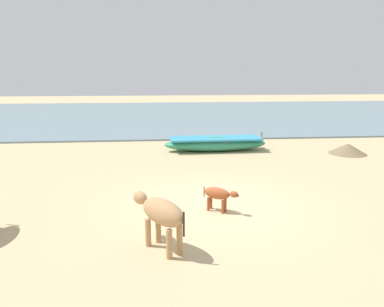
% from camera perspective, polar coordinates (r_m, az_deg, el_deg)
% --- Properties ---
extents(ground, '(80.00, 80.00, 0.00)m').
position_cam_1_polar(ground, '(8.97, 3.41, -8.27)').
color(ground, tan).
extents(sea_water, '(60.00, 20.00, 0.08)m').
position_cam_1_polar(sea_water, '(27.02, -2.33, 6.11)').
color(sea_water, slate).
rests_on(sea_water, ground).
extents(fishing_boat_1, '(4.21, 1.20, 0.75)m').
position_cam_1_polar(fishing_boat_1, '(14.97, 3.70, 1.58)').
color(fishing_boat_1, '#338C66').
rests_on(fishing_boat_1, ground).
extents(calf_far_rust, '(0.81, 0.65, 0.58)m').
position_cam_1_polar(calf_far_rust, '(8.54, 4.12, -6.39)').
color(calf_far_rust, '#9E4C28').
rests_on(calf_far_rust, ground).
extents(cow_second_adult_tan, '(1.13, 1.34, 0.98)m').
position_cam_1_polar(cow_second_adult_tan, '(6.71, -4.84, -9.29)').
color(cow_second_adult_tan, tan).
rests_on(cow_second_adult_tan, ground).
extents(debris_pile_0, '(1.73, 1.73, 0.41)m').
position_cam_1_polar(debris_pile_0, '(15.67, 23.21, 0.71)').
color(debris_pile_0, '#7A6647').
rests_on(debris_pile_0, ground).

